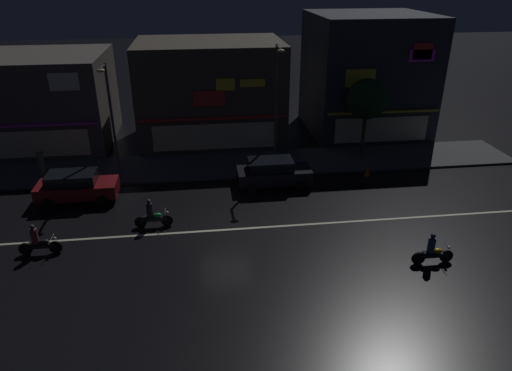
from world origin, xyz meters
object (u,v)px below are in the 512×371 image
Objects in this scene: motorcycle_opposite_lane at (38,242)px; traffic_cone at (368,171)px; motorcycle_lead at (432,251)px; streetlamp_mid at (276,97)px; parked_car_trailing at (76,186)px; parked_car_near_kerb at (273,172)px; motorcycle_following at (152,215)px; streetlamp_west at (110,112)px; pedestrian_on_sidewalk at (42,163)px.

traffic_cone is (17.73, 6.52, -0.36)m from motorcycle_opposite_lane.
motorcycle_lead and motorcycle_opposite_lane have the same top height.
streetlamp_mid is 1.76× the size of parked_car_trailing.
parked_car_near_kerb is 2.26× the size of motorcycle_following.
streetlamp_mid is at bearing -69.93° from motorcycle_lead.
streetlamp_west is at bearing 173.81° from traffic_cone.
motorcycle_opposite_lane is (-4.91, -1.84, 0.00)m from motorcycle_following.
streetlamp_west is 3.60× the size of motorcycle_opposite_lane.
parked_car_near_kerb is 13.01m from motorcycle_opposite_lane.
traffic_cone is (17.17, 1.22, -0.59)m from parked_car_trailing.
traffic_cone is (12.82, 4.68, -0.36)m from motorcycle_following.
motorcycle_following is at bearing -23.94° from motorcycle_lead.
parked_car_trailing is 7.82× the size of traffic_cone.
parked_car_near_kerb is 7.82× the size of traffic_cone.
traffic_cone is (6.09, 0.71, -0.59)m from parked_car_near_kerb.
streetlamp_mid is 3.97× the size of motorcycle_opposite_lane.
parked_car_trailing is at bearing 2.67° from parked_car_near_kerb.
parked_car_near_kerb is 1.00× the size of parked_car_trailing.
motorcycle_lead and motorcycle_following have the same top height.
parked_car_trailing reaches higher than motorcycle_opposite_lane.
streetlamp_mid is 15.65m from motorcycle_opposite_lane.
traffic_cone is (5.44, -2.34, -4.29)m from streetlamp_mid.
parked_car_near_kerb is 11.09m from parked_car_trailing.
streetlamp_west is 7.69m from motorcycle_following.
streetlamp_west reaches higher than motorcycle_opposite_lane.
motorcycle_following reaches higher than traffic_cone.
traffic_cone is at bearing 26.53° from motorcycle_following.
parked_car_trailing is 5.56m from motorcycle_following.
pedestrian_on_sidewalk is at bearing 173.53° from traffic_cone.
streetlamp_west is 12.42× the size of traffic_cone.
streetlamp_mid is at bearing 3.92° from streetlamp_west.
parked_car_trailing is 5.33m from motorcycle_opposite_lane.
streetlamp_mid reaches higher than motorcycle_lead.
parked_car_near_kerb is (-0.65, -3.05, -3.69)m from streetlamp_mid.
streetlamp_west is 9.92m from streetlamp_mid.
streetlamp_mid is 4.83m from parked_car_near_kerb.
motorcycle_opposite_lane is (-2.40, -8.18, -3.56)m from streetlamp_west.
motorcycle_lead is 9.50m from traffic_cone.
pedestrian_on_sidewalk is 9.95m from motorcycle_following.
streetlamp_mid is 13.72× the size of traffic_cone.
traffic_cone is at bearing -6.19° from streetlamp_west.
streetlamp_west is at bearing -39.56° from motorcycle_lead.
streetlamp_mid is at bearing 156.71° from traffic_cone.
streetlamp_west reaches higher than traffic_cone.
motorcycle_lead is at bearing -36.91° from streetlamp_west.
streetlamp_mid is (9.89, 0.68, 0.37)m from streetlamp_west.
parked_car_trailing is at bearing -28.98° from motorcycle_lead.
streetlamp_mid is 10.91m from motorcycle_following.
parked_car_near_kerb is 2.26× the size of motorcycle_lead.
motorcycle_opposite_lane is at bearing -159.82° from traffic_cone.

